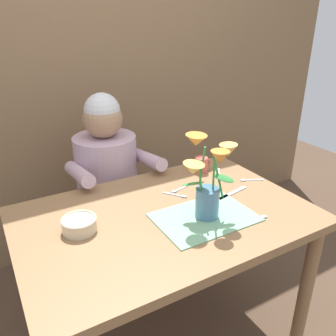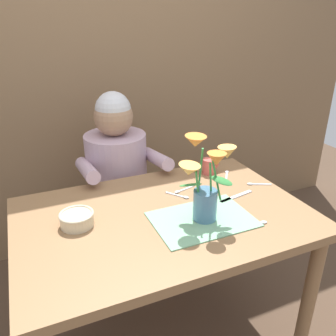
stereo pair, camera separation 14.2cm
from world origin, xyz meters
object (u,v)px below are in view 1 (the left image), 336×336
(dinner_knife, at_px, (232,193))
(ceramic_bowl, at_px, (79,224))
(flower_vase, at_px, (207,179))
(seated_person, at_px, (109,192))
(ceramic_mug, at_px, (202,165))

(dinner_knife, bearing_deg, ceramic_bowl, 164.31)
(flower_vase, xyz_separation_m, dinner_knife, (0.23, 0.11, -0.17))
(seated_person, relative_size, flower_vase, 3.40)
(flower_vase, bearing_deg, seated_person, 102.40)
(seated_person, height_order, ceramic_bowl, seated_person)
(dinner_knife, xyz_separation_m, ceramic_mug, (0.01, 0.27, 0.04))
(seated_person, height_order, ceramic_mug, seated_person)
(flower_vase, distance_m, ceramic_bowl, 0.52)
(seated_person, bearing_deg, ceramic_mug, -40.66)
(flower_vase, height_order, ceramic_mug, flower_vase)
(flower_vase, bearing_deg, ceramic_bowl, 161.52)
(ceramic_bowl, bearing_deg, ceramic_mug, 16.83)
(ceramic_bowl, xyz_separation_m, dinner_knife, (0.70, -0.05, -0.03))
(ceramic_mug, bearing_deg, seated_person, 139.27)
(dinner_knife, distance_m, ceramic_mug, 0.27)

